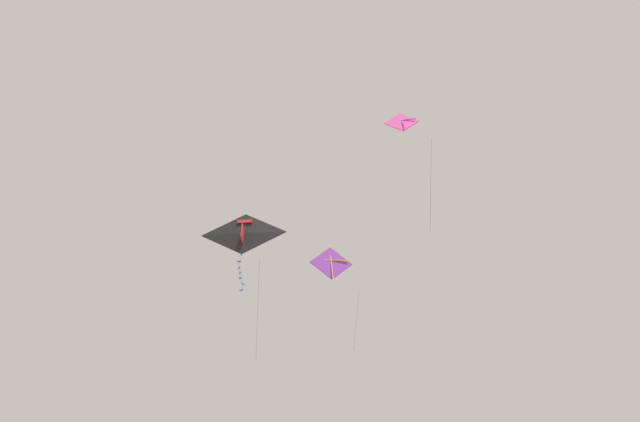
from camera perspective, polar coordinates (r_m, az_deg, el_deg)
kite_diamond_far_centre at (r=33.36m, az=5.32°, el=5.63°), size 1.80×1.39×6.59m
kite_diamond_highest at (r=38.38m, az=0.73°, el=-3.40°), size 2.14×2.01×5.98m
kite_delta_upper_right at (r=41.09m, az=-4.94°, el=-1.47°), size 2.43×2.19×7.86m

